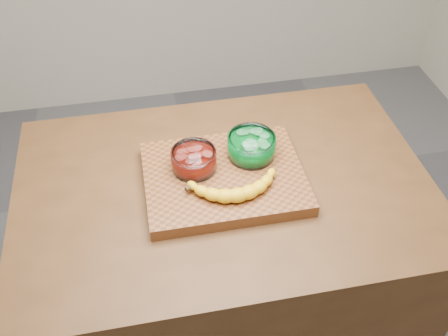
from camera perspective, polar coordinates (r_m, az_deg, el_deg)
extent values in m
plane|color=#5A5A5F|center=(2.18, 0.00, -18.55)|extent=(3.50, 3.50, 0.00)
cube|color=#513018|center=(1.79, 0.00, -11.86)|extent=(1.20, 0.80, 0.90)
cube|color=brown|center=(1.43, 0.00, -1.16)|extent=(0.45, 0.35, 0.04)
cylinder|color=white|center=(1.41, -3.46, 0.94)|extent=(0.13, 0.13, 0.06)
cylinder|color=#A9190D|center=(1.42, -3.45, 0.71)|extent=(0.11, 0.11, 0.03)
cylinder|color=#D65043|center=(1.40, -3.49, 1.49)|extent=(0.10, 0.10, 0.02)
cylinder|color=white|center=(1.45, 3.15, 2.51)|extent=(0.14, 0.14, 0.07)
cylinder|color=#019B2C|center=(1.46, 3.13, 2.25)|extent=(0.12, 0.12, 0.04)
cylinder|color=#71F087|center=(1.44, 3.18, 3.07)|extent=(0.11, 0.11, 0.02)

